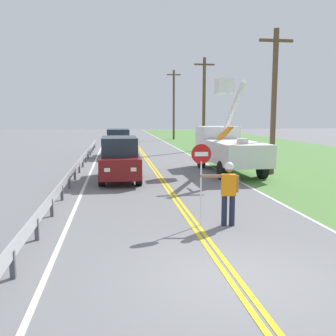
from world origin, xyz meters
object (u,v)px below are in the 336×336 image
Objects in this scene: flagger_worker at (228,190)px; utility_pole_far at (174,104)px; utility_pole_mid at (204,103)px; utility_pole_near at (274,100)px; stop_sign_paddle at (201,166)px; oncoming_suv_nearest at (120,159)px; utility_bucket_truck at (227,147)px; oncoming_suv_second at (118,143)px.

utility_pole_far is (4.47, 39.22, 3.60)m from flagger_worker.
utility_pole_near is at bearing -88.30° from utility_pole_mid.
flagger_worker is at bearing -119.66° from utility_pole_near.
utility_pole_near is at bearing 56.49° from stop_sign_paddle.
flagger_worker is at bearing -101.51° from utility_pole_mid.
utility_pole_far is (5.23, 39.11, 2.93)m from stop_sign_paddle.
utility_pole_mid reaches higher than oncoming_suv_nearest.
utility_bucket_truck is 13.42m from utility_pole_mid.
flagger_worker is 18.99m from oncoming_suv_second.
utility_bucket_truck is at bearing 151.98° from utility_pole_near.
oncoming_suv_second is at bearing -150.03° from utility_pole_mid.
oncoming_suv_nearest is at bearing -116.86° from utility_pole_mid.
utility_pole_far is at bearing 70.12° from oncoming_suv_second.
utility_bucket_truck is at bearing 73.58° from flagger_worker.
oncoming_suv_second is at bearing 98.86° from flagger_worker.
utility_pole_far is (-0.25, 16.05, 0.39)m from utility_pole_mid.
oncoming_suv_nearest is (-5.94, -2.12, -0.34)m from utility_bucket_truck.
oncoming_suv_nearest is 10.71m from oncoming_suv_second.
flagger_worker is at bearing -106.42° from utility_bucket_truck.
utility_pole_mid is at bearing 91.70° from utility_pole_near.
oncoming_suv_second is (-2.16, 18.65, -0.65)m from stop_sign_paddle.
utility_pole_mid reaches higher than oncoming_suv_second.
utility_pole_far is at bearing 87.09° from utility_bucket_truck.
oncoming_suv_nearest is at bearing -160.38° from utility_bucket_truck.
stop_sign_paddle is 0.31× the size of utility_pole_near.
utility_pole_far reaches higher than oncoming_suv_second.
oncoming_suv_nearest is 0.52× the size of utility_pole_far.
flagger_worker is 0.40× the size of oncoming_suv_nearest.
utility_pole_far reaches higher than stop_sign_paddle.
stop_sign_paddle is at bearing -97.62° from utility_pole_far.
utility_pole_near is at bearing -28.02° from utility_bucket_truck.
oncoming_suv_second is 0.57× the size of utility_pole_mid.
flagger_worker is at bearing -69.93° from oncoming_suv_nearest.
oncoming_suv_nearest is (-2.18, 7.94, -0.65)m from stop_sign_paddle.
utility_bucket_truck is 0.84× the size of utility_pole_mid.
utility_bucket_truck is 3.51m from utility_pole_near.
oncoming_suv_nearest is at bearing 105.35° from stop_sign_paddle.
stop_sign_paddle is at bearing -110.49° from utility_bucket_truck.
utility_pole_near is at bearing 60.34° from flagger_worker.
oncoming_suv_nearest and oncoming_suv_second have the same top height.
oncoming_suv_nearest is 8.63m from utility_pole_near.
flagger_worker is 0.78× the size of stop_sign_paddle.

